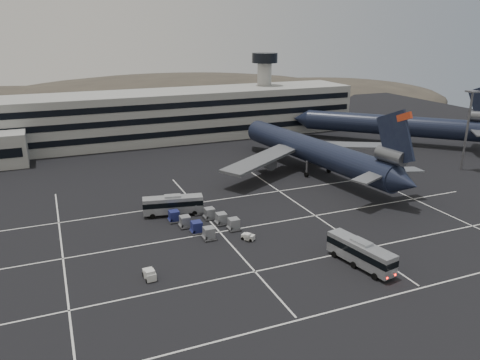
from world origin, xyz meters
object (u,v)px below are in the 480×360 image
(bus_far, at_px, (173,204))
(uld_cluster, at_px, (203,220))
(tug_a, at_px, (150,274))
(bus_near, at_px, (361,252))
(trijet_main, at_px, (315,151))

(bus_far, xyz_separation_m, uld_cluster, (3.44, -6.49, -1.08))
(tug_a, relative_size, uld_cluster, 0.18)
(bus_far, relative_size, uld_cluster, 0.80)
(bus_near, relative_size, uld_cluster, 0.82)
(trijet_main, bearing_deg, bus_near, -119.80)
(trijet_main, distance_m, tug_a, 55.19)
(trijet_main, xyz_separation_m, bus_near, (-16.65, -39.98, -3.16))
(bus_near, height_order, tug_a, bus_near)
(tug_a, bearing_deg, trijet_main, 32.97)
(trijet_main, relative_size, tug_a, 23.47)
(uld_cluster, bearing_deg, tug_a, -130.85)
(bus_far, bearing_deg, bus_near, -134.54)
(trijet_main, xyz_separation_m, tug_a, (-44.49, -32.34, -4.57))
(tug_a, bearing_deg, bus_near, -18.39)
(bus_far, distance_m, tug_a, 22.22)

